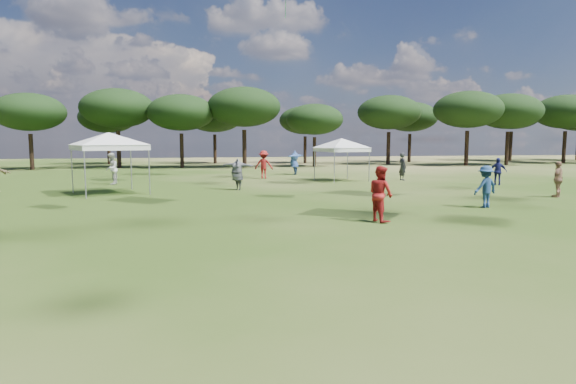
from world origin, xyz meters
name	(u,v)px	position (x,y,z in m)	size (l,w,h in m)	color
tree_line	(232,112)	(2.39, 47.41, 5.42)	(108.78, 17.63, 7.77)	black
tent_left	(109,135)	(-5.51, 23.15, 2.87)	(5.76, 5.76, 3.30)	gray
tent_right	(342,140)	(7.86, 28.13, 2.60)	(5.35, 5.35, 3.03)	gray
festival_crowd	(242,173)	(1.06, 24.20, 0.88)	(28.80, 22.62, 1.90)	#2A292D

